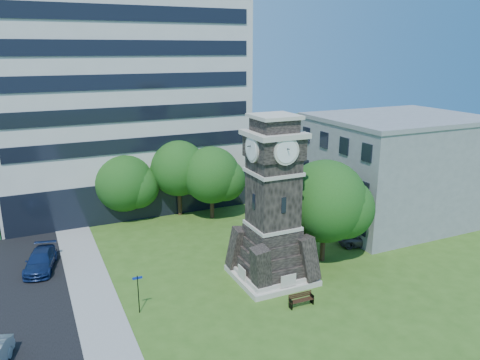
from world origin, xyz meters
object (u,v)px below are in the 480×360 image
clock_tower (273,211)px  street_sign (138,290)px  car_street_north (41,261)px  car_east_lot (365,238)px  park_bench (301,299)px

clock_tower → street_sign: bearing=-176.4°
car_street_north → car_east_lot: size_ratio=1.04×
car_east_lot → park_bench: car_east_lot is taller
car_street_north → car_east_lot: car_street_north is taller
car_street_north → park_bench: size_ratio=2.78×
clock_tower → car_east_lot: bearing=10.8°
car_east_lot → park_bench: (-10.44, -6.30, -0.17)m
car_east_lot → street_sign: street_sign is taller
street_sign → car_street_north: bearing=122.2°
car_street_north → car_east_lot: 26.75m
clock_tower → car_street_north: size_ratio=2.50×
car_street_north → car_east_lot: bearing=-1.9°
park_bench → street_sign: 10.69m
car_east_lot → park_bench: size_ratio=2.67×
clock_tower → street_sign: clock_tower is taller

